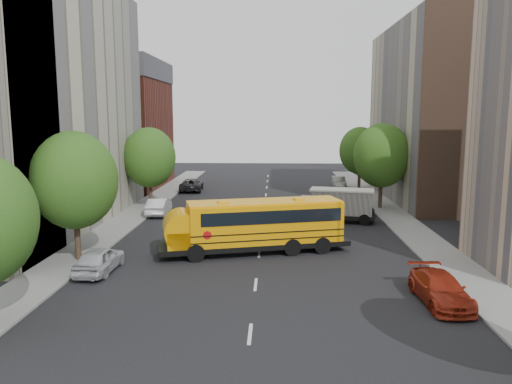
# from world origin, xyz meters

# --- Properties ---
(ground) EXTENTS (120.00, 120.00, 0.00)m
(ground) POSITION_xyz_m (0.00, 0.00, 0.00)
(ground) COLOR black
(ground) RESTS_ON ground
(sidewalk_left) EXTENTS (3.00, 80.00, 0.12)m
(sidewalk_left) POSITION_xyz_m (-11.50, 5.00, 0.06)
(sidewalk_left) COLOR slate
(sidewalk_left) RESTS_ON ground
(sidewalk_right) EXTENTS (3.00, 80.00, 0.12)m
(sidewalk_right) POSITION_xyz_m (11.50, 5.00, 0.06)
(sidewalk_right) COLOR slate
(sidewalk_right) RESTS_ON ground
(lane_markings) EXTENTS (0.15, 64.00, 0.01)m
(lane_markings) POSITION_xyz_m (0.00, 10.00, 0.01)
(lane_markings) COLOR silver
(lane_markings) RESTS_ON ground
(building_left_cream) EXTENTS (10.00, 26.00, 20.00)m
(building_left_cream) POSITION_xyz_m (-18.00, 6.00, 10.00)
(building_left_cream) COLOR #C0B79A
(building_left_cream) RESTS_ON ground
(building_left_redbrick) EXTENTS (10.00, 15.00, 13.00)m
(building_left_redbrick) POSITION_xyz_m (-18.00, 28.00, 6.50)
(building_left_redbrick) COLOR maroon
(building_left_redbrick) RESTS_ON ground
(building_right_far) EXTENTS (10.00, 22.00, 18.00)m
(building_right_far) POSITION_xyz_m (18.00, 20.00, 9.00)
(building_right_far) COLOR tan
(building_right_far) RESTS_ON ground
(building_right_sidewall) EXTENTS (10.10, 0.30, 18.00)m
(building_right_sidewall) POSITION_xyz_m (18.00, 9.00, 9.00)
(building_right_sidewall) COLOR brown
(building_right_sidewall) RESTS_ON ground
(street_tree_1) EXTENTS (5.12, 5.12, 7.90)m
(street_tree_1) POSITION_xyz_m (-11.00, -4.00, 4.95)
(street_tree_1) COLOR #38281C
(street_tree_1) RESTS_ON ground
(street_tree_2) EXTENTS (4.99, 4.99, 7.71)m
(street_tree_2) POSITION_xyz_m (-11.00, 14.00, 4.83)
(street_tree_2) COLOR #38281C
(street_tree_2) RESTS_ON ground
(street_tree_4) EXTENTS (5.25, 5.25, 8.10)m
(street_tree_4) POSITION_xyz_m (11.00, 14.00, 5.08)
(street_tree_4) COLOR #38281C
(street_tree_4) RESTS_ON ground
(street_tree_5) EXTENTS (4.86, 4.86, 7.51)m
(street_tree_5) POSITION_xyz_m (11.00, 26.00, 4.70)
(street_tree_5) COLOR #38281C
(street_tree_5) RESTS_ON ground
(school_bus) EXTENTS (12.55, 5.86, 3.46)m
(school_bus) POSITION_xyz_m (-0.45, -1.82, 1.93)
(school_bus) COLOR black
(school_bus) RESTS_ON ground
(safari_truck) EXTENTS (6.76, 3.47, 2.76)m
(safari_truck) POSITION_xyz_m (6.13, 8.06, 1.46)
(safari_truck) COLOR black
(safari_truck) RESTS_ON ground
(parked_car_0) EXTENTS (1.89, 4.45, 1.50)m
(parked_car_0) POSITION_xyz_m (-8.90, -6.24, 0.75)
(parked_car_0) COLOR silver
(parked_car_0) RESTS_ON ground
(parked_car_1) EXTENTS (1.81, 4.69, 1.52)m
(parked_car_1) POSITION_xyz_m (-9.36, 10.39, 0.76)
(parked_car_1) COLOR silver
(parked_car_1) RESTS_ON ground
(parked_car_2) EXTENTS (2.82, 5.53, 1.50)m
(parked_car_2) POSITION_xyz_m (-8.80, 24.72, 0.75)
(parked_car_2) COLOR black
(parked_car_2) RESTS_ON ground
(parked_car_3) EXTENTS (2.21, 4.91, 1.40)m
(parked_car_3) POSITION_xyz_m (8.80, -10.29, 0.70)
(parked_car_3) COLOR maroon
(parked_car_3) RESTS_ON ground
(parked_car_4) EXTENTS (2.05, 4.28, 1.41)m
(parked_car_4) POSITION_xyz_m (8.83, 11.81, 0.70)
(parked_car_4) COLOR #3C3963
(parked_car_4) RESTS_ON ground
(parked_car_5) EXTENTS (1.58, 4.35, 1.42)m
(parked_car_5) POSITION_xyz_m (8.80, 27.65, 0.71)
(parked_car_5) COLOR gray
(parked_car_5) RESTS_ON ground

